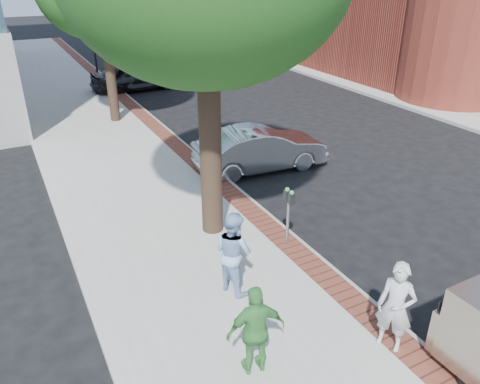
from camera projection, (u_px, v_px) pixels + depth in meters
ground at (272, 266)px, 10.59m from camera, size 120.00×120.00×0.00m
sidewalk at (117, 157)px, 16.29m from camera, size 5.00×60.00×0.15m
brick_strip at (176, 145)px, 17.16m from camera, size 0.60×60.00×0.01m
curb at (185, 145)px, 17.34m from camera, size 0.10×60.00×0.15m
sidewalk_far at (441, 100)px, 22.93m from camera, size 5.00×60.00×0.15m
signal_near at (93, 36)px, 27.43m from camera, size 0.70×0.15×3.80m
signal_far at (263, 25)px, 32.25m from camera, size 0.70×0.15×3.80m
parking_meter at (289, 205)px, 10.66m from camera, size 0.12×0.32×1.47m
person_gray at (396, 307)px, 7.84m from camera, size 0.67×0.74×1.70m
person_officer at (233, 252)px, 9.27m from camera, size 0.89×1.01×1.75m
person_green at (256, 330)px, 7.38m from camera, size 1.02×0.56×1.65m
sedan_silver at (261, 149)px, 15.22m from camera, size 4.43×1.84×1.42m
bg_car at (135, 76)px, 24.62m from camera, size 4.62×2.20×1.52m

